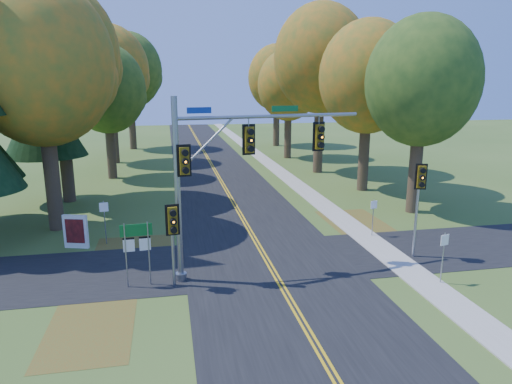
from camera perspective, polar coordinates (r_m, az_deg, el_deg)
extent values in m
plane|color=#39561E|center=(20.76, 2.58, -10.60)|extent=(160.00, 160.00, 0.00)
cube|color=black|center=(20.76, 2.58, -10.58)|extent=(8.00, 160.00, 0.02)
cube|color=black|center=(22.55, 1.38, -8.56)|extent=(60.00, 6.00, 0.02)
cube|color=gold|center=(20.73, 2.31, -10.56)|extent=(0.10, 160.00, 0.01)
cube|color=gold|center=(20.77, 2.85, -10.52)|extent=(0.10, 160.00, 0.01)
cube|color=#9E998E|center=(22.91, 18.02, -8.83)|extent=(1.60, 160.00, 0.06)
cube|color=brown|center=(24.04, -15.15, -7.64)|extent=(4.00, 6.00, 0.00)
cube|color=brown|center=(28.21, 13.25, -4.38)|extent=(3.50, 8.00, 0.00)
cube|color=brown|center=(17.83, -20.00, -15.70)|extent=(3.00, 5.00, 0.00)
cylinder|color=#38281C|center=(28.96, -24.17, 2.13)|extent=(0.86, 0.86, 6.75)
ellipsoid|color=#C56B1A|center=(28.54, -25.38, 14.37)|extent=(8.00, 8.00, 9.20)
sphere|color=#C56B1A|center=(29.37, -21.55, 13.08)|extent=(4.80, 4.80, 4.80)
sphere|color=#C56B1A|center=(28.18, -28.81, 15.69)|extent=(4.40, 4.40, 4.40)
cylinder|color=#38281C|center=(31.96, 19.29, 2.89)|extent=(0.83, 0.83, 6.08)
ellipsoid|color=#4E6720|center=(31.51, 20.08, 12.88)|extent=(7.20, 7.20, 8.28)
sphere|color=#4E6720|center=(33.18, 21.19, 11.52)|extent=(4.32, 4.32, 4.32)
sphere|color=#4E6720|center=(30.27, 18.79, 14.35)|extent=(3.96, 3.96, 3.96)
cylinder|color=#38281C|center=(35.70, -22.75, 4.73)|extent=(0.89, 0.89, 7.42)
ellipsoid|color=#C56B1A|center=(35.44, -23.76, 15.52)|extent=(8.60, 8.60, 9.89)
sphere|color=#C56B1A|center=(36.36, -20.46, 14.35)|extent=(5.16, 5.16, 5.16)
sphere|color=#C56B1A|center=(35.01, -26.71, 16.70)|extent=(4.73, 4.73, 4.73)
cylinder|color=#38281C|center=(37.64, 13.35, 4.94)|extent=(0.84, 0.84, 6.30)
ellipsoid|color=#C56B1A|center=(37.27, 13.84, 13.80)|extent=(7.60, 7.60, 8.74)
sphere|color=#C56B1A|center=(38.95, 15.14, 12.57)|extent=(4.56, 4.56, 4.56)
sphere|color=#C56B1A|center=(36.06, 12.43, 15.11)|extent=(4.18, 4.18, 4.18)
cylinder|color=#38281C|center=(43.49, -17.70, 5.31)|extent=(0.81, 0.81, 5.62)
ellipsoid|color=#4E6720|center=(43.13, -18.19, 12.15)|extent=(6.80, 6.80, 7.82)
sphere|color=#4E6720|center=(44.02, -16.18, 11.40)|extent=(4.08, 4.08, 4.08)
sphere|color=#4E6720|center=(42.61, -20.00, 12.92)|extent=(3.74, 3.74, 3.74)
cylinder|color=#38281C|center=(44.64, 7.83, 7.31)|extent=(0.90, 0.90, 7.65)
ellipsoid|color=#C56B1A|center=(44.46, 8.12, 16.19)|extent=(8.80, 8.80, 10.12)
sphere|color=#C56B1A|center=(46.26, 9.67, 14.93)|extent=(5.28, 5.28, 5.28)
sphere|color=#C56B1A|center=(43.21, 6.53, 17.50)|extent=(4.84, 4.84, 4.84)
cylinder|color=#38281C|center=(52.08, -17.37, 7.31)|extent=(0.87, 0.87, 6.98)
ellipsoid|color=#C56B1A|center=(51.86, -17.87, 14.30)|extent=(8.20, 8.20, 9.43)
sphere|color=#C56B1A|center=(52.92, -15.84, 13.51)|extent=(4.92, 4.92, 4.92)
sphere|color=#C56B1A|center=(51.25, -19.69, 15.11)|extent=(4.51, 4.51, 4.51)
cylinder|color=#38281C|center=(53.32, 3.99, 7.40)|extent=(0.82, 0.82, 5.85)
ellipsoid|color=#C56B1A|center=(53.04, 4.09, 13.18)|extent=(7.00, 7.00, 8.05)
sphere|color=#C56B1A|center=(54.43, 5.24, 12.43)|extent=(4.20, 4.20, 4.20)
sphere|color=#C56B1A|center=(52.05, 2.97, 13.97)|extent=(3.85, 3.85, 3.85)
cylinder|color=#38281C|center=(62.77, -15.24, 8.48)|extent=(0.88, 0.88, 7.20)
ellipsoid|color=#4E6720|center=(62.61, -15.62, 14.45)|extent=(8.40, 8.40, 9.66)
sphere|color=#4E6720|center=(63.76, -13.94, 13.76)|extent=(5.04, 5.04, 5.04)
sphere|color=#4E6720|center=(61.93, -17.13, 15.15)|extent=(4.62, 4.62, 4.62)
cylinder|color=#38281C|center=(63.91, 2.56, 8.70)|extent=(0.85, 0.85, 6.53)
ellipsoid|color=#C56B1A|center=(63.71, 2.61, 14.08)|extent=(7.80, 7.80, 8.97)
sphere|color=#C56B1A|center=(65.22, 3.73, 13.37)|extent=(4.68, 4.68, 4.68)
sphere|color=#C56B1A|center=(62.65, 1.54, 14.82)|extent=(4.29, 4.29, 4.29)
cylinder|color=#38281C|center=(36.09, -24.39, 1.42)|extent=(0.50, 0.50, 3.42)
cone|color=black|center=(35.53, -25.08, 8.44)|extent=(5.60, 5.60, 5.45)
cone|color=black|center=(35.49, -25.72, 14.69)|extent=(4.57, 4.57, 5.45)
cylinder|color=gray|center=(19.45, -9.77, -0.05)|extent=(0.25, 0.25, 7.96)
cylinder|color=gray|center=(20.65, -9.35, -10.39)|extent=(0.50, 0.50, 0.34)
cylinder|color=gray|center=(20.20, 1.99, 9.45)|extent=(8.44, 1.58, 0.16)
cylinder|color=gray|center=(19.37, -6.34, 5.82)|extent=(2.55, 0.53, 2.35)
cylinder|color=gray|center=(19.83, -0.93, 8.79)|extent=(0.05, 0.05, 0.41)
cube|color=#72590C|center=(19.91, -0.92, 6.57)|extent=(0.44, 0.40, 1.14)
cube|color=black|center=(19.91, -0.92, 6.57)|extent=(0.59, 0.13, 1.34)
sphere|color=orange|center=(19.66, -0.66, 6.48)|extent=(0.20, 0.20, 0.20)
cylinder|color=black|center=(19.62, -0.67, 7.54)|extent=(0.30, 0.22, 0.27)
cylinder|color=black|center=(19.66, -0.66, 6.48)|extent=(0.30, 0.22, 0.27)
cylinder|color=black|center=(19.71, -0.66, 5.43)|extent=(0.30, 0.22, 0.27)
cylinder|color=gray|center=(21.22, 7.88, 8.97)|extent=(0.05, 0.05, 0.41)
cube|color=#72590C|center=(21.29, 7.82, 6.89)|extent=(0.44, 0.40, 1.14)
cube|color=black|center=(21.29, 7.82, 6.89)|extent=(0.59, 0.13, 1.34)
sphere|color=orange|center=(21.06, 8.16, 6.81)|extent=(0.20, 0.20, 0.20)
cylinder|color=black|center=(21.03, 8.19, 7.80)|extent=(0.30, 0.22, 0.27)
cylinder|color=black|center=(21.06, 8.16, 6.81)|extent=(0.30, 0.22, 0.27)
cylinder|color=black|center=(21.11, 8.12, 5.83)|extent=(0.30, 0.22, 0.27)
cube|color=#72590C|center=(19.07, -8.99, 3.90)|extent=(0.44, 0.40, 1.14)
cube|color=black|center=(19.07, -8.99, 3.90)|extent=(0.59, 0.13, 1.34)
sphere|color=orange|center=(18.82, -8.83, 3.78)|extent=(0.20, 0.20, 0.20)
cylinder|color=black|center=(18.76, -8.87, 4.87)|extent=(0.30, 0.22, 0.27)
cylinder|color=black|center=(18.82, -8.83, 3.78)|extent=(0.30, 0.22, 0.27)
cylinder|color=black|center=(18.88, -8.79, 2.69)|extent=(0.30, 0.22, 0.27)
cube|color=navy|center=(19.18, -7.12, 10.10)|extent=(1.02, 0.22, 0.25)
cube|color=#0C5926|center=(20.43, 3.65, 10.37)|extent=(1.24, 0.25, 0.25)
cylinder|color=#9C9EA4|center=(23.67, 19.43, -2.34)|extent=(0.13, 0.13, 4.67)
cube|color=#72590C|center=(23.05, 19.92, 1.82)|extent=(0.43, 0.40, 1.06)
cube|color=black|center=(23.05, 19.92, 1.82)|extent=(0.54, 0.18, 1.25)
sphere|color=orange|center=(22.82, 20.08, 1.70)|extent=(0.19, 0.19, 0.19)
cylinder|color=black|center=(22.76, 20.14, 2.53)|extent=(0.29, 0.23, 0.25)
cylinder|color=black|center=(22.82, 20.08, 1.70)|extent=(0.29, 0.23, 0.25)
cylinder|color=black|center=(22.88, 20.01, 0.87)|extent=(0.29, 0.23, 0.25)
cylinder|color=gray|center=(19.59, -10.36, -6.69)|extent=(0.13, 0.13, 3.57)
cube|color=#72590C|center=(18.97, -10.40, -3.45)|extent=(0.42, 0.38, 1.12)
cube|color=black|center=(18.97, -10.40, -3.45)|extent=(0.58, 0.11, 1.32)
sphere|color=orange|center=(18.73, -10.29, -3.66)|extent=(0.20, 0.20, 0.20)
cylinder|color=black|center=(18.63, -10.33, -2.61)|extent=(0.29, 0.21, 0.27)
cylinder|color=black|center=(18.73, -10.29, -3.66)|extent=(0.29, 0.21, 0.27)
cylinder|color=black|center=(18.84, -10.24, -4.70)|extent=(0.29, 0.21, 0.27)
cylinder|color=gray|center=(20.03, -15.94, -7.69)|extent=(0.06, 0.06, 2.82)
cylinder|color=gray|center=(20.03, -13.23, -7.52)|extent=(0.06, 0.06, 2.82)
cube|color=#0D5C20|center=(19.70, -14.77, -4.63)|extent=(1.32, 0.14, 0.52)
cube|color=silver|center=(19.70, -14.77, -4.63)|extent=(1.13, 0.09, 0.08)
cube|color=silver|center=(19.91, -15.61, -6.50)|extent=(0.47, 0.08, 0.52)
cube|color=black|center=(19.81, -15.66, -5.65)|extent=(0.47, 0.04, 0.09)
cube|color=silver|center=(19.91, -13.70, -6.38)|extent=(0.47, 0.08, 0.52)
cube|color=black|center=(19.81, -13.75, -5.53)|extent=(0.47, 0.04, 0.09)
cube|color=silver|center=(25.76, -21.60, -4.61)|extent=(1.29, 0.54, 1.79)
cube|color=maroon|center=(25.66, -21.71, -4.58)|extent=(0.96, 0.30, 1.29)
cube|color=silver|center=(26.21, -22.44, -6.11)|extent=(0.10, 0.10, 0.30)
cube|color=silver|center=(25.77, -20.47, -6.26)|extent=(0.10, 0.10, 0.30)
cylinder|color=gray|center=(26.50, 14.40, -3.17)|extent=(0.05, 0.05, 2.16)
cube|color=white|center=(26.28, 14.52, -1.54)|extent=(0.41, 0.11, 0.44)
cylinder|color=gray|center=(21.26, 22.29, -7.69)|extent=(0.05, 0.05, 2.31)
cube|color=white|center=(20.98, 22.53, -5.56)|extent=(0.43, 0.15, 0.47)
cylinder|color=gray|center=(25.71, -18.36, -3.67)|extent=(0.05, 0.05, 2.40)
cube|color=white|center=(25.46, -18.50, -1.80)|extent=(0.46, 0.09, 0.49)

